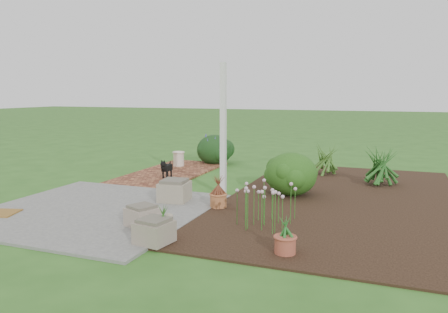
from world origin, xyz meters
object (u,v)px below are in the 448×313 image
(evergreen_shrub, at_px, (291,173))
(cream_ceramic_urn, at_px, (179,159))
(stone_trough_near, at_px, (154,232))
(black_dog, at_px, (166,167))

(evergreen_shrub, bearing_deg, cream_ceramic_urn, 149.28)
(stone_trough_near, bearing_deg, evergreen_shrub, 72.62)
(black_dog, xyz_separation_m, cream_ceramic_urn, (-0.46, 1.51, -0.05))
(evergreen_shrub, bearing_deg, black_dog, 170.00)
(stone_trough_near, xyz_separation_m, evergreen_shrub, (1.04, 3.32, 0.27))
(black_dog, bearing_deg, cream_ceramic_urn, 104.79)
(cream_ceramic_urn, distance_m, evergreen_shrub, 3.98)
(black_dog, relative_size, evergreen_shrub, 0.47)
(black_dog, bearing_deg, stone_trough_near, -65.58)
(stone_trough_near, bearing_deg, cream_ceramic_urn, 113.95)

